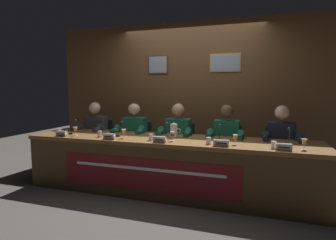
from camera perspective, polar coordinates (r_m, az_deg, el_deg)
The scene contains 35 objects.
ground_plane at distance 4.01m, azimuth -0.00°, elevation -14.45°, with size 12.00×12.00×0.00m, color #4C4742.
wall_back_panelled at distance 5.01m, azimuth 4.74°, elevation 4.94°, with size 5.19×0.14×2.60m.
conference_table at distance 3.74m, azimuth -0.64°, elevation -7.46°, with size 3.99×0.88×0.76m.
chair_far_left at distance 5.05m, azimuth -13.86°, elevation -5.25°, with size 0.44×0.45×0.88m.
panelist_far_left at distance 4.84m, azimuth -15.20°, elevation -2.47°, with size 0.51×0.48×1.21m.
nameplate_far_left at distance 4.23m, azimuth -21.20°, elevation -2.61°, with size 0.17×0.06×0.08m.
juice_glass_far_left at distance 4.22m, azimuth -18.59°, elevation -1.89°, with size 0.06×0.06×0.12m.
water_cup_far_left at distance 4.39m, azimuth -21.52°, elevation -2.33°, with size 0.06×0.06×0.08m.
microphone_far_left at distance 4.40m, azimuth -19.19°, elevation -1.76°, with size 0.06×0.17×0.22m.
chair_left at distance 4.71m, azimuth -6.18°, elevation -5.95°, with size 0.44×0.45×0.88m.
panelist_left at distance 4.48m, azimuth -7.28°, elevation -3.00°, with size 0.51×0.48×1.21m.
nameplate_left at distance 3.78m, azimuth -12.10°, elevation -3.33°, with size 0.17×0.06×0.08m.
juice_glass_left at distance 3.83m, azimuth -9.11°, elevation -2.46°, with size 0.06×0.06×0.12m.
water_cup_left at distance 4.01m, azimuth -13.89°, elevation -2.87°, with size 0.06×0.06×0.08m.
microphone_left at distance 4.01m, azimuth -10.05°, elevation -2.25°, with size 0.06×0.17×0.22m.
chair_center at distance 4.46m, azimuth 2.55°, elevation -6.61°, with size 0.44×0.45×0.88m.
panelist_center at distance 4.22m, azimuth 1.83°, elevation -3.53°, with size 0.51×0.48×1.21m.
nameplate_center at distance 3.48m, azimuth -1.72°, elevation -4.04°, with size 0.17×0.06×0.08m.
juice_glass_center at distance 3.57m, azimuth 0.97°, elevation -3.02°, with size 0.06×0.06×0.12m.
water_cup_center at distance 3.63m, azimuth -3.56°, elevation -3.63°, with size 0.06×0.06×0.08m.
microphone_center at distance 3.73m, azimuth -0.56°, elevation -2.79°, with size 0.06×0.17×0.22m.
chair_right at distance 4.32m, azimuth 12.10°, elevation -7.16°, with size 0.44×0.45×0.88m.
panelist_right at distance 4.07m, azimuth 11.88°, elevation -4.02°, with size 0.51×0.48×1.21m.
nameplate_right at distance 3.31m, azimuth 10.92°, elevation -4.69°, with size 0.18×0.06×0.08m.
juice_glass_right at distance 3.44m, azimuth 13.73°, elevation -3.56°, with size 0.06×0.06×0.12m.
water_cup_right at distance 3.41m, azimuth 8.38°, elevation -4.34°, with size 0.06×0.06×0.08m.
microphone_right at distance 3.57m, azimuth 10.48°, elevation -3.31°, with size 0.06×0.17×0.22m.
chair_far_right at distance 4.31m, azimuth 21.99°, elevation -7.53°, with size 0.44×0.45×0.88m.
panelist_far_right at distance 4.06m, azimuth 22.33°, elevation -4.39°, with size 0.51×0.48×1.21m.
nameplate_far_right at distance 3.28m, azimuth 22.85°, elevation -5.15°, with size 0.17×0.06×0.08m.
juice_glass_far_right at distance 3.40m, azimuth 26.32°, elevation -4.14°, with size 0.06×0.06×0.12m.
water_cup_far_right at distance 3.35m, azimuth 21.01°, elevation -4.90°, with size 0.06×0.06×0.08m.
microphone_far_right at distance 3.52m, azimuth 23.76°, elevation -3.89°, with size 0.06×0.17×0.22m.
water_pitcher_central at distance 3.83m, azimuth 1.22°, elevation -2.23°, with size 0.15×0.10×0.21m.
document_stack_far_right at distance 3.48m, azimuth 22.37°, elevation -5.08°, with size 0.22×0.16×0.01m.
Camera 1 is at (1.18, -3.56, 1.42)m, focal length 29.50 mm.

